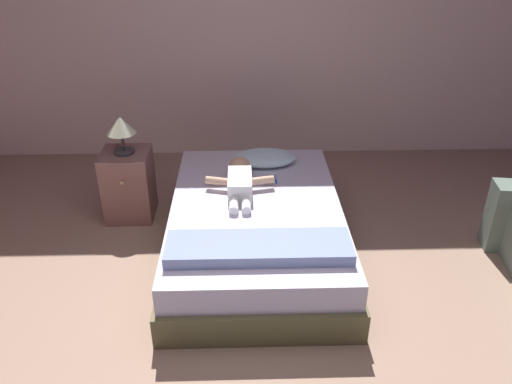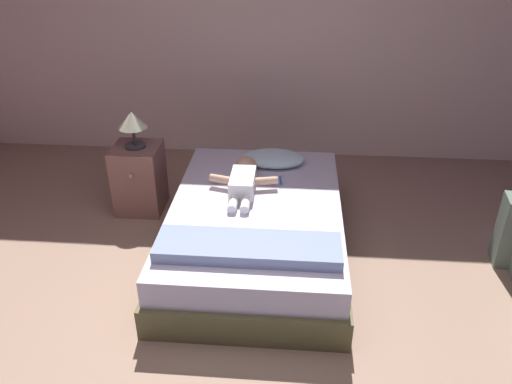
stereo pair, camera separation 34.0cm
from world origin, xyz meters
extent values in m
plane|color=#997964|center=(0.00, 0.00, 0.00)|extent=(8.00, 8.00, 0.00)
cube|color=beige|center=(0.00, 3.00, 1.32)|extent=(8.00, 0.12, 2.63)
cube|color=brown|center=(0.06, 1.19, 0.11)|extent=(1.24, 1.91, 0.21)
cube|color=silver|center=(0.06, 1.19, 0.31)|extent=(1.19, 1.83, 0.19)
ellipsoid|color=silver|center=(0.15, 1.83, 0.46)|extent=(0.49, 0.30, 0.12)
cube|color=white|center=(-0.05, 1.37, 0.47)|extent=(0.17, 0.34, 0.14)
sphere|color=tan|center=(-0.05, 1.61, 0.49)|extent=(0.17, 0.17, 0.17)
cylinder|color=tan|center=(-0.22, 1.42, 0.47)|extent=(0.18, 0.10, 0.06)
cylinder|color=tan|center=(0.11, 1.42, 0.47)|extent=(0.18, 0.09, 0.06)
cylinder|color=white|center=(-0.10, 1.13, 0.43)|extent=(0.06, 0.16, 0.06)
cylinder|color=white|center=(-0.01, 1.13, 0.43)|extent=(0.06, 0.16, 0.06)
cube|color=blue|center=(0.22, 1.56, 0.41)|extent=(0.03, 0.13, 0.01)
cube|color=white|center=(0.21, 1.62, 0.42)|extent=(0.02, 0.03, 0.01)
cube|color=#7F5650|center=(-0.95, 1.73, 0.28)|extent=(0.37, 0.37, 0.56)
sphere|color=tan|center=(-0.95, 1.53, 0.41)|extent=(0.03, 0.03, 0.03)
cylinder|color=#333338|center=(-0.95, 1.73, 0.57)|extent=(0.16, 0.16, 0.02)
cylinder|color=#333338|center=(-0.95, 1.73, 0.66)|extent=(0.02, 0.02, 0.15)
cone|color=beige|center=(-0.95, 1.73, 0.79)|extent=(0.23, 0.23, 0.13)
cube|color=#8295C3|center=(0.06, 0.61, 0.44)|extent=(1.12, 0.31, 0.08)
camera|label=1|loc=(-0.03, -1.90, 2.23)|focal=35.81mm
camera|label=2|loc=(0.31, -1.90, 2.23)|focal=35.81mm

